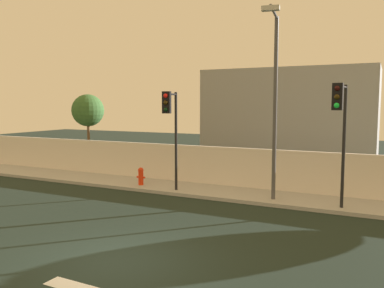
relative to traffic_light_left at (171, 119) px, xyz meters
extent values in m
plane|color=black|center=(2.23, -6.90, -3.32)|extent=(80.00, 80.00, 0.00)
cube|color=#A6A6A6|center=(2.23, 1.30, -3.25)|extent=(36.00, 2.40, 0.15)
cube|color=silver|center=(2.23, 2.59, -2.27)|extent=(36.00, 0.18, 1.80)
cylinder|color=black|center=(-0.11, 0.65, -1.01)|extent=(0.12, 0.12, 4.32)
cylinder|color=black|center=(-0.01, 0.08, 1.05)|extent=(0.28, 1.16, 0.08)
cube|color=black|center=(0.09, -0.50, 0.70)|extent=(0.37, 0.25, 0.90)
sphere|color=red|center=(0.11, -0.62, 0.97)|extent=(0.18, 0.18, 0.18)
sphere|color=#33260A|center=(0.11, -0.62, 0.69)|extent=(0.18, 0.18, 0.18)
sphere|color=black|center=(0.11, -0.62, 0.41)|extent=(0.18, 0.18, 0.18)
cylinder|color=black|center=(6.84, 0.65, -0.92)|extent=(0.12, 0.12, 4.50)
cylinder|color=black|center=(6.78, -0.02, 1.23)|extent=(0.20, 1.36, 0.08)
cube|color=black|center=(6.72, -0.70, 0.88)|extent=(0.36, 0.23, 0.90)
sphere|color=black|center=(6.71, -0.81, 1.15)|extent=(0.18, 0.18, 0.18)
sphere|color=#33260A|center=(6.71, -0.81, 0.87)|extent=(0.18, 0.18, 0.18)
sphere|color=#19F24C|center=(6.71, -0.81, 0.59)|extent=(0.18, 0.18, 0.18)
cylinder|color=#4C4C51|center=(4.23, 0.85, 0.41)|extent=(0.16, 0.16, 7.16)
cylinder|color=#4C4C51|center=(4.39, -0.18, 3.94)|extent=(0.42, 2.09, 0.10)
cube|color=beige|center=(4.55, -1.22, 3.84)|extent=(0.63, 0.33, 0.16)
cylinder|color=red|center=(-2.12, 0.86, -2.84)|extent=(0.24, 0.24, 0.66)
sphere|color=red|center=(-2.12, 0.86, -2.47)|extent=(0.26, 0.26, 0.26)
cylinder|color=red|center=(-2.29, 0.86, -2.81)|extent=(0.10, 0.09, 0.09)
cylinder|color=red|center=(-1.95, 0.86, -2.81)|extent=(0.10, 0.09, 0.09)
cylinder|color=brown|center=(-7.69, 3.71, -1.79)|extent=(0.15, 0.15, 3.07)
sphere|color=#396631|center=(-7.69, 3.71, 0.27)|extent=(1.89, 1.89, 1.89)
cube|color=gray|center=(1.30, 16.59, -0.03)|extent=(12.65, 6.00, 6.58)
camera|label=1|loc=(8.30, -14.78, 0.63)|focal=37.47mm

